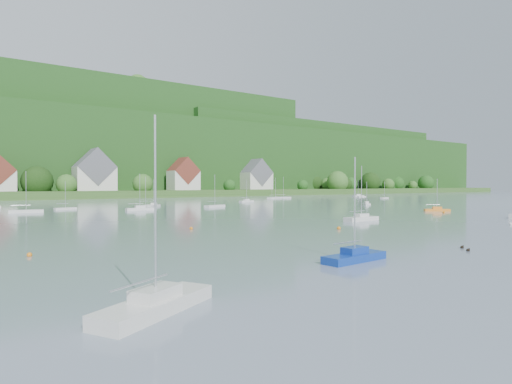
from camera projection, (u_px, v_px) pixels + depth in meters
far_shore_strip at (76, 194)px, 187.35m from camera, size 600.00×60.00×3.00m
forested_ridge at (49, 154)px, 243.42m from camera, size 620.00×181.22×69.89m
village_building_2 at (94, 173)px, 180.21m from camera, size 16.00×11.44×18.00m
village_building_3 at (183, 176)px, 201.48m from camera, size 13.00×10.40×15.50m
village_building_4 at (257, 177)px, 230.50m from camera, size 15.00×10.40×16.50m
near_sailboat_0 at (156, 303)px, 18.52m from camera, size 6.40×4.69×8.58m
near_sailboat_1 at (355, 256)px, 30.96m from camera, size 5.72×2.04×7.58m
near_sailboat_3 at (361, 218)px, 65.50m from camera, size 6.33×1.96×8.47m
near_sailboat_5 at (437, 209)px, 88.84m from camera, size 4.70×4.37×6.78m
mooring_buoy_0 at (339, 229)px, 53.05m from camera, size 0.48×0.48×0.48m
mooring_buoy_2 at (444, 213)px, 83.22m from camera, size 0.51×0.51×0.51m
mooring_buoy_3 at (191, 229)px, 52.99m from camera, size 0.43×0.43×0.43m
mooring_buoy_4 at (510, 225)px, 59.16m from camera, size 0.42×0.42×0.42m
mooring_buoy_5 at (29, 256)px, 33.10m from camera, size 0.41×0.41×0.41m
duck_pair at (465, 249)px, 36.52m from camera, size 1.62×1.46×0.29m
far_sailboat_cluster at (173, 202)px, 124.29m from camera, size 205.22×64.06×8.71m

